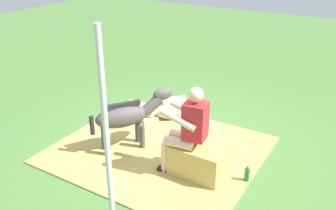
{
  "coord_description": "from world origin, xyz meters",
  "views": [
    {
      "loc": [
        -2.66,
        4.48,
        3.1
      ],
      "look_at": [
        0.2,
        -0.25,
        0.55
      ],
      "focal_mm": 39.24,
      "sensor_mm": 36.0,
      "label": 1
    }
  ],
  "objects_px": {
    "person_seated": "(187,128)",
    "soda_bottle": "(247,174)",
    "hay_bale": "(197,162)",
    "pony_lying": "(173,109)",
    "tent_pole_left": "(107,148)",
    "pony_standing": "(128,116)"
  },
  "relations": [
    {
      "from": "person_seated",
      "to": "soda_bottle",
      "type": "xyz_separation_m",
      "value": [
        -0.81,
        -0.25,
        -0.61
      ]
    },
    {
      "from": "hay_bale",
      "to": "pony_lying",
      "type": "relative_size",
      "value": 0.64
    },
    {
      "from": "tent_pole_left",
      "to": "soda_bottle",
      "type": "bearing_deg",
      "value": -115.72
    },
    {
      "from": "soda_bottle",
      "to": "pony_standing",
      "type": "bearing_deg",
      "value": 3.54
    },
    {
      "from": "hay_bale",
      "to": "tent_pole_left",
      "type": "relative_size",
      "value": 0.31
    },
    {
      "from": "person_seated",
      "to": "pony_standing",
      "type": "distance_m",
      "value": 1.13
    },
    {
      "from": "person_seated",
      "to": "pony_lying",
      "type": "distance_m",
      "value": 1.83
    },
    {
      "from": "pony_standing",
      "to": "pony_lying",
      "type": "distance_m",
      "value": 1.32
    },
    {
      "from": "soda_bottle",
      "to": "tent_pole_left",
      "type": "bearing_deg",
      "value": 64.28
    },
    {
      "from": "pony_standing",
      "to": "pony_lying",
      "type": "height_order",
      "value": "pony_standing"
    },
    {
      "from": "person_seated",
      "to": "tent_pole_left",
      "type": "distance_m",
      "value": 1.63
    },
    {
      "from": "pony_lying",
      "to": "tent_pole_left",
      "type": "relative_size",
      "value": 0.48
    },
    {
      "from": "pony_standing",
      "to": "soda_bottle",
      "type": "height_order",
      "value": "pony_standing"
    },
    {
      "from": "person_seated",
      "to": "soda_bottle",
      "type": "bearing_deg",
      "value": -162.8
    },
    {
      "from": "person_seated",
      "to": "tent_pole_left",
      "type": "height_order",
      "value": "tent_pole_left"
    },
    {
      "from": "hay_bale",
      "to": "soda_bottle",
      "type": "distance_m",
      "value": 0.7
    },
    {
      "from": "pony_lying",
      "to": "hay_bale",
      "type": "bearing_deg",
      "value": 131.19
    },
    {
      "from": "pony_standing",
      "to": "pony_lying",
      "type": "relative_size",
      "value": 0.99
    },
    {
      "from": "pony_lying",
      "to": "tent_pole_left",
      "type": "bearing_deg",
      "value": 108.56
    },
    {
      "from": "hay_bale",
      "to": "pony_standing",
      "type": "xyz_separation_m",
      "value": [
        1.28,
        -0.12,
        0.34
      ]
    },
    {
      "from": "hay_bale",
      "to": "pony_standing",
      "type": "bearing_deg",
      "value": -5.29
    },
    {
      "from": "pony_lying",
      "to": "soda_bottle",
      "type": "relative_size",
      "value": 4.4
    }
  ]
}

